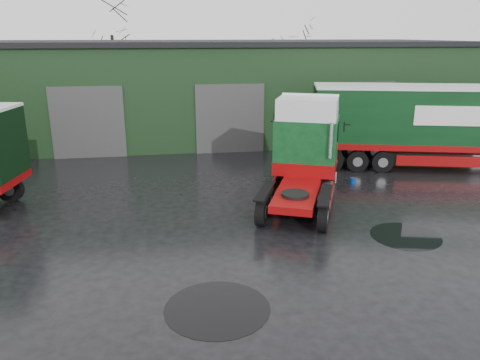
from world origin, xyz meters
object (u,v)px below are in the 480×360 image
hero_tractor (301,156)px  lorry_right (437,127)px  wash_bucket (353,181)px  tree_back_b (293,68)px  warehouse (218,88)px  tree_back_a (114,58)px

hero_tractor → lorry_right: 9.61m
lorry_right → wash_bucket: size_ratio=56.92×
lorry_right → tree_back_b: 21.16m
warehouse → wash_bucket: (4.89, -12.98, -3.02)m
hero_tractor → warehouse: bearing=118.5°
warehouse → lorry_right: warehouse is taller
hero_tractor → tree_back_b: size_ratio=0.91×
wash_bucket → hero_tractor: bearing=-142.6°
warehouse → wash_bucket: bearing=-69.4°
lorry_right → tree_back_a: size_ratio=1.72×
warehouse → tree_back_a: (-8.00, 10.00, 1.59)m
warehouse → hero_tractor: 15.62m
hero_tractor → tree_back_b: (6.40, 25.50, 1.63)m
hero_tractor → lorry_right: (8.49, 4.50, 0.02)m
hero_tractor → wash_bucket: size_ratio=23.82×
wash_bucket → tree_back_a: size_ratio=0.03×
tree_back_b → warehouse: bearing=-128.7°
warehouse → tree_back_a: bearing=128.7°
lorry_right → tree_back_a: (-18.08, 21.00, 2.61)m
tree_back_b → lorry_right: bearing=-84.3°
warehouse → tree_back_a: 12.90m
warehouse → lorry_right: bearing=-47.5°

